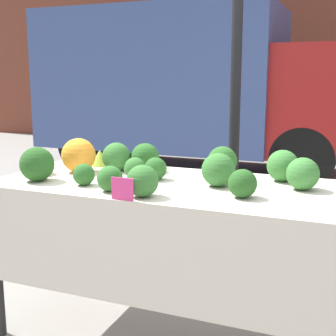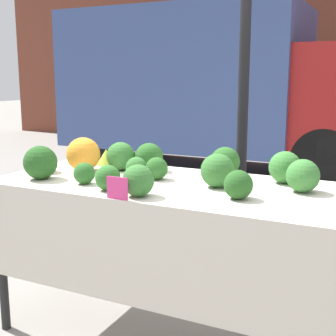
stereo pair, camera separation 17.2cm
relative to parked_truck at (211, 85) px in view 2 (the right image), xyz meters
The scene contains 21 objects.
ground_plane 4.99m from the parked_truck, 71.69° to the right, with size 40.00×40.00×0.00m, color gray.
tent_pole 4.13m from the parked_truck, 66.19° to the right, with size 0.07×0.07×2.45m.
parked_truck is the anchor object (origin of this frame).
market_table 4.91m from the parked_truck, 71.94° to the right, with size 1.85×0.84×0.88m.
orange_cauliflower 4.61m from the parked_truck, 78.45° to the right, with size 0.20×0.20×0.20m.
romanesco_head 4.40m from the parked_truck, 77.73° to the right, with size 0.13×0.13×0.10m.
broccoli_head_0 4.54m from the parked_truck, 75.83° to the right, with size 0.17×0.17×0.17m.
broccoli_head_1 4.90m from the parked_truck, 68.62° to the right, with size 0.17×0.17×0.17m.
broccoli_head_2 5.04m from the parked_truck, 74.78° to the right, with size 0.13×0.13×0.13m.
broccoli_head_3 4.53m from the parked_truck, 73.66° to the right, with size 0.17×0.17×0.17m.
broccoli_head_4 4.75m from the parked_truck, 73.95° to the right, with size 0.12×0.12×0.12m.
broccoli_head_5 4.76m from the parked_truck, 72.57° to the right, with size 0.12×0.12×0.12m.
broccoli_head_6 4.63m from the parked_truck, 68.02° to the right, with size 0.17×0.17×0.17m.
broccoli_head_7 4.88m from the parked_truck, 80.00° to the right, with size 0.18×0.18×0.18m.
broccoli_head_8 5.13m from the parked_truck, 67.60° to the right, with size 0.14×0.14×0.14m.
broccoli_head_9 4.94m from the parked_truck, 76.71° to the right, with size 0.11×0.11×0.11m.
broccoli_head_10 5.13m from the parked_truck, 72.79° to the right, with size 0.15×0.15×0.15m.
broccoli_head_11 4.71m from the parked_truck, 81.14° to the right, with size 0.14×0.14×0.14m.
broccoli_head_12 4.79m from the parked_truck, 64.35° to the right, with size 0.17×0.17×0.17m.
broccoli_head_13 4.99m from the parked_truck, 63.89° to the right, with size 0.16×0.16×0.16m.
price_sign 5.20m from the parked_truck, 73.73° to the right, with size 0.11×0.01×0.10m.
Camera 2 is at (1.06, -2.17, 1.43)m, focal length 50.00 mm.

